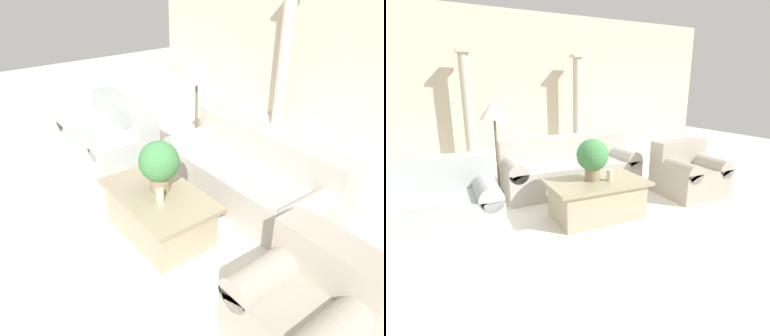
% 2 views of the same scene
% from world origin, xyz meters
% --- Properties ---
extents(ground_plane, '(16.00, 16.00, 0.00)m').
position_xyz_m(ground_plane, '(0.00, 0.00, 0.00)').
color(ground_plane, silver).
extents(wall_back, '(10.00, 0.06, 3.20)m').
position_xyz_m(wall_back, '(0.00, 3.20, 1.60)').
color(wall_back, beige).
rests_on(wall_back, ground_plane).
extents(sofa_long, '(2.20, 0.92, 0.84)m').
position_xyz_m(sofa_long, '(0.19, 0.82, 0.34)').
color(sofa_long, '#B7B2A8').
rests_on(sofa_long, ground_plane).
extents(loveseat, '(1.40, 0.92, 0.84)m').
position_xyz_m(loveseat, '(-1.83, -0.02, 0.35)').
color(loveseat, '#AFB7B4').
rests_on(loveseat, ground_plane).
extents(coffee_table, '(1.25, 0.76, 0.48)m').
position_xyz_m(coffee_table, '(0.05, -0.40, 0.25)').
color(coffee_table, tan).
rests_on(coffee_table, ground_plane).
extents(potted_plant, '(0.41, 0.41, 0.53)m').
position_xyz_m(potted_plant, '(0.02, -0.35, 0.79)').
color(potted_plant, '#937F60').
rests_on(potted_plant, coffee_table).
extents(pillar_candle, '(0.08, 0.08, 0.14)m').
position_xyz_m(pillar_candle, '(0.20, -0.47, 0.56)').
color(pillar_candle, beige).
rests_on(pillar_candle, coffee_table).
extents(floor_lamp, '(0.42, 0.42, 1.47)m').
position_xyz_m(floor_lamp, '(-0.95, 0.87, 1.26)').
color(floor_lamp, brown).
rests_on(floor_lamp, ground_plane).
extents(column_left, '(0.28, 0.28, 2.32)m').
position_xyz_m(column_left, '(-1.14, 2.77, 1.19)').
color(column_left, beige).
rests_on(column_left, ground_plane).
extents(column_right, '(0.28, 0.28, 2.32)m').
position_xyz_m(column_right, '(1.24, 2.77, 1.19)').
color(column_right, beige).
rests_on(column_right, ground_plane).
extents(armchair, '(0.90, 0.86, 0.81)m').
position_xyz_m(armchair, '(1.78, -0.21, 0.34)').
color(armchair, '#ADA393').
rests_on(armchair, ground_plane).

